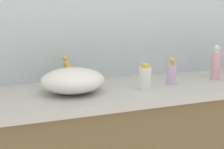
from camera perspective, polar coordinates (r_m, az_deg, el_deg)
bathroom_wall_rear at (r=1.79m, az=0.29°, el=13.05°), size 6.00×0.06×2.60m
wall_mirror_panel at (r=1.79m, az=3.05°, el=14.54°), size 1.73×0.01×0.94m
sink_basin at (r=1.41m, az=-8.12°, el=-1.20°), size 0.33×0.31×0.13m
faucet at (r=1.57m, az=-9.54°, el=1.34°), size 0.03×0.13×0.17m
soap_dispenser at (r=1.82m, az=20.79°, el=1.89°), size 0.06×0.06×0.22m
lotion_bottle at (r=1.62m, az=12.26°, el=0.29°), size 0.06×0.06×0.16m
perfume_bottle at (r=1.48m, az=6.88°, el=-0.54°), size 0.07×0.07×0.14m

